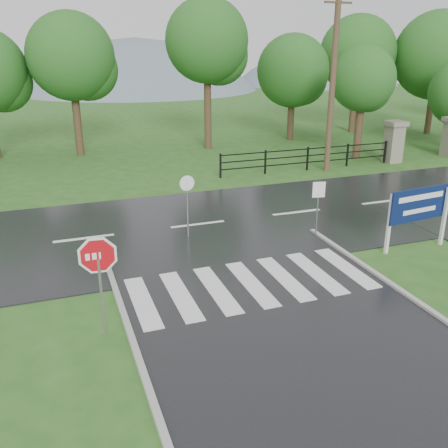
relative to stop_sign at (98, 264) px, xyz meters
name	(u,v)px	position (x,y,z in m)	size (l,w,h in m)	color
ground	(356,403)	(4.08, -3.83, -1.79)	(120.00, 120.00, 0.00)	#2A5A1E
main_road	(198,226)	(4.08, 6.17, -1.79)	(90.00, 8.00, 0.04)	black
crosswalk	(251,283)	(4.08, 1.17, -1.73)	(6.50, 2.80, 0.02)	silver
pillar_west	(394,141)	(17.08, 12.17, -0.61)	(1.00, 1.00, 2.24)	gray
fence_west	(308,156)	(11.83, 12.17, -1.07)	(9.58, 0.08, 1.20)	black
hills	(112,199)	(7.57, 61.17, -17.33)	(102.00, 48.00, 48.00)	slate
treeline	(147,149)	(5.08, 20.17, -1.79)	(83.20, 5.20, 10.00)	#1E571B
stop_sign	(98,264)	(0.00, 0.00, 0.00)	(1.14, 0.14, 2.56)	#939399
estate_billboard	(419,207)	(9.98, 1.75, -0.39)	(2.32, 0.31, 2.04)	silver
reg_sign_small	(318,198)	(7.54, 3.73, -0.40)	(0.43, 0.10, 1.94)	#939399
reg_sign_round	(187,199)	(3.42, 5.09, -0.40)	(0.51, 0.08, 2.19)	#939399
utility_pole_east	(333,83)	(12.68, 11.67, 2.58)	(1.53, 0.29, 8.61)	#473523
entrance_tree_left	(363,80)	(15.80, 13.67, 2.51)	(3.50, 3.50, 6.10)	#3D2B1C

